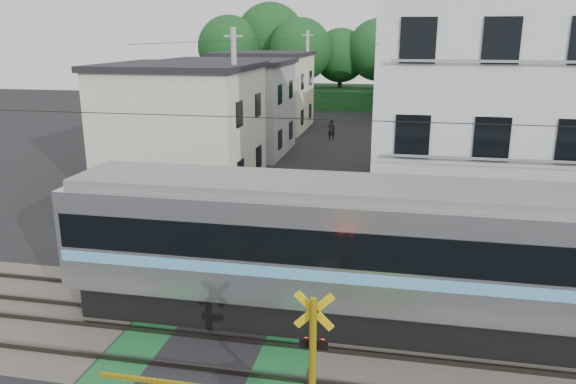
# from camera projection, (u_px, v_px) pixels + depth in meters

# --- Properties ---
(ground) EXTENTS (120.00, 120.00, 0.00)m
(ground) POSITION_uv_depth(u_px,v_px,m) (223.00, 330.00, 15.10)
(ground) COLOR black
(track_bed) EXTENTS (120.00, 120.00, 0.14)m
(track_bed) POSITION_uv_depth(u_px,v_px,m) (223.00, 329.00, 15.09)
(track_bed) COLOR #47423A
(track_bed) RESTS_ON ground
(crossing_signal_far) EXTENTS (4.74, 0.65, 3.09)m
(crossing_signal_far) POSITION_uv_depth(u_px,v_px,m) (182.00, 250.00, 18.84)
(crossing_signal_far) COLOR yellow
(crossing_signal_far) RESTS_ON ground
(apartment_block) EXTENTS (10.20, 8.36, 9.30)m
(apartment_block) POSITION_uv_depth(u_px,v_px,m) (511.00, 117.00, 21.18)
(apartment_block) COLOR silver
(apartment_block) RESTS_ON ground
(houses_row) EXTENTS (22.07, 31.35, 6.80)m
(houses_row) POSITION_uv_depth(u_px,v_px,m) (340.00, 101.00, 38.62)
(houses_row) COLOR beige
(houses_row) RESTS_ON ground
(tree_hill) EXTENTS (40.00, 12.99, 11.54)m
(tree_hill) POSITION_uv_depth(u_px,v_px,m) (366.00, 57.00, 59.36)
(tree_hill) COLOR #17461B
(tree_hill) RESTS_ON ground
(catenary) EXTENTS (60.00, 5.04, 7.00)m
(catenary) POSITION_uv_depth(u_px,v_px,m) (466.00, 213.00, 12.99)
(catenary) COLOR #2D2D33
(catenary) RESTS_ON ground
(utility_poles) EXTENTS (7.90, 42.00, 8.00)m
(utility_poles) POSITION_uv_depth(u_px,v_px,m) (315.00, 92.00, 35.89)
(utility_poles) COLOR #A5A5A0
(utility_poles) RESTS_ON ground
(pedestrian) EXTENTS (0.64, 0.48, 1.59)m
(pedestrian) POSITION_uv_depth(u_px,v_px,m) (331.00, 130.00, 41.98)
(pedestrian) COLOR #27232B
(pedestrian) RESTS_ON ground
(weed_patches) EXTENTS (10.25, 8.80, 0.40)m
(weed_patches) POSITION_uv_depth(u_px,v_px,m) (286.00, 333.00, 14.63)
(weed_patches) COLOR #2D5E1E
(weed_patches) RESTS_ON ground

